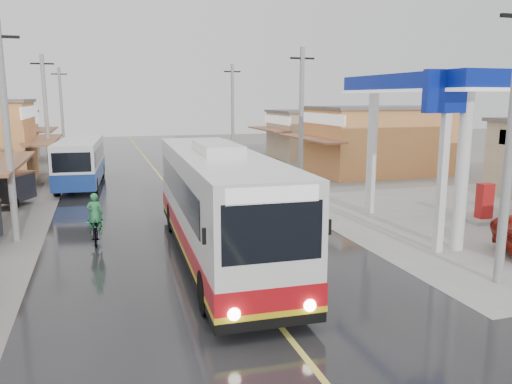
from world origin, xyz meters
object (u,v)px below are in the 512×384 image
(cyclist, at_px, (96,227))
(tricycle_far, at_px, (13,187))
(coach_bus, at_px, (218,204))
(second_bus, at_px, (80,162))

(cyclist, xyz_separation_m, tricycle_far, (-3.92, 8.07, 0.31))
(cyclist, distance_m, tricycle_far, 8.98)
(coach_bus, xyz_separation_m, second_bus, (-4.77, 15.84, -0.34))
(second_bus, bearing_deg, cyclist, -82.21)
(coach_bus, xyz_separation_m, tricycle_far, (-7.83, 11.01, -0.91))
(coach_bus, distance_m, cyclist, 5.05)
(second_bus, relative_size, tricycle_far, 3.38)
(tricycle_far, bearing_deg, coach_bus, -29.78)
(cyclist, bearing_deg, coach_bus, -36.59)
(second_bus, bearing_deg, tricycle_far, -118.42)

